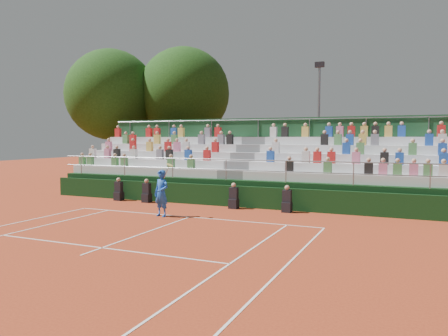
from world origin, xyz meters
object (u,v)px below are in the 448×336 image
at_px(tree_west, 111,95).
at_px(tennis_player, 161,193).
at_px(floodlight_mast, 319,115).
at_px(tree_east, 184,93).

bearing_deg(tree_west, tennis_player, -45.24).
height_order(tennis_player, floodlight_mast, floodlight_mast).
distance_m(tree_west, floodlight_mast, 15.69).
bearing_deg(floodlight_mast, tennis_player, -104.86).
distance_m(tree_west, tree_east, 5.56).
bearing_deg(tree_east, tree_west, -153.62).
xyz_separation_m(tennis_player, tree_east, (-6.86, 14.41, 5.70)).
relative_size(tree_east, floodlight_mast, 1.24).
bearing_deg(tree_west, floodlight_mast, 6.60).
height_order(tennis_player, tree_east, tree_east).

